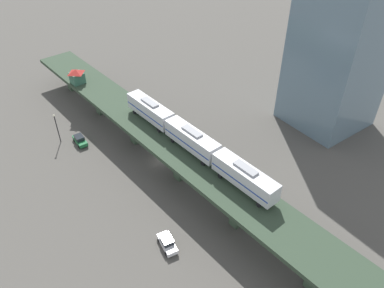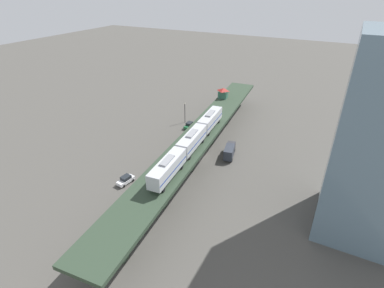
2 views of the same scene
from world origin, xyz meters
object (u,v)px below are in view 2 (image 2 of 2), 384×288
at_px(signal_hut, 223,93).
at_px(street_lamp, 185,111).
at_px(subway_train, 192,140).
at_px(delivery_truck, 230,151).
at_px(street_car_green, 189,125).
at_px(street_car_white, 126,180).

xyz_separation_m(signal_hut, street_lamp, (9.28, 9.90, -4.72)).
xyz_separation_m(subway_train, delivery_truck, (-5.03, -12.24, -7.81)).
distance_m(signal_hut, street_car_green, 16.31).
bearing_deg(delivery_truck, street_car_white, 52.75).
relative_size(street_car_white, street_lamp, 0.66).
bearing_deg(signal_hut, street_car_green, 65.00).
xyz_separation_m(subway_train, street_lamp, (16.19, -26.10, -5.46)).
distance_m(signal_hut, street_lamp, 14.37).
xyz_separation_m(signal_hut, street_car_green, (6.03, 12.93, -7.89)).
xyz_separation_m(subway_train, signal_hut, (6.91, -36.01, -0.74)).
bearing_deg(street_car_white, delivery_truck, -127.25).
bearing_deg(subway_train, signal_hut, -79.14).
distance_m(subway_train, street_car_green, 27.82).
relative_size(street_car_white, street_car_green, 1.05).
height_order(subway_train, street_lamp, subway_train).
xyz_separation_m(subway_train, street_car_green, (12.94, -23.07, -8.63)).
height_order(signal_hut, street_car_green, signal_hut).
distance_m(subway_train, delivery_truck, 15.36).
distance_m(subway_train, street_car_white, 18.13).
bearing_deg(subway_train, street_lamp, -58.20).
relative_size(subway_train, street_car_white, 8.09).
bearing_deg(street_car_green, delivery_truck, 148.91).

